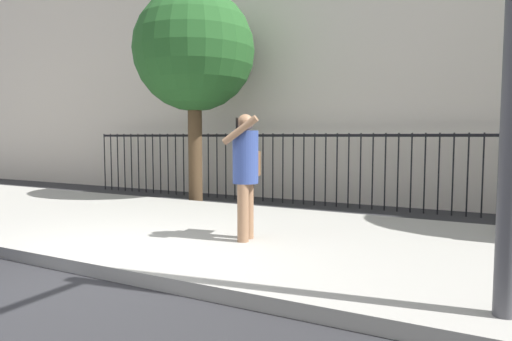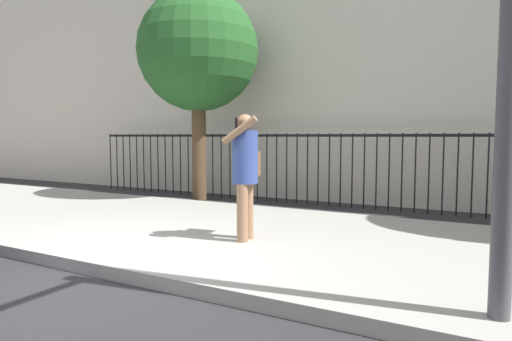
% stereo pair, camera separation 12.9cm
% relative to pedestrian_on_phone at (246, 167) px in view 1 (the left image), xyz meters
% --- Properties ---
extents(ground_plane, '(60.00, 60.00, 0.00)m').
position_rel_pedestrian_on_phone_xyz_m(ground_plane, '(-0.93, -1.77, -1.12)').
color(ground_plane, '#28282B').
extents(sidewalk, '(28.00, 4.40, 0.15)m').
position_rel_pedestrian_on_phone_xyz_m(sidewalk, '(-0.93, 0.43, -1.04)').
color(sidewalk, '#9E9B93').
rests_on(sidewalk, ground).
extents(building_facade, '(28.00, 4.00, 9.02)m').
position_rel_pedestrian_on_phone_xyz_m(building_facade, '(-0.93, 6.73, 3.39)').
color(building_facade, beige).
rests_on(building_facade, ground).
extents(iron_fence, '(12.03, 0.04, 1.60)m').
position_rel_pedestrian_on_phone_xyz_m(iron_fence, '(-0.93, 4.13, -0.10)').
color(iron_fence, black).
rests_on(iron_fence, ground).
extents(pedestrian_on_phone, '(0.49, 0.69, 1.67)m').
position_rel_pedestrian_on_phone_xyz_m(pedestrian_on_phone, '(0.00, 0.00, 0.00)').
color(pedestrian_on_phone, '#936B4C').
rests_on(pedestrian_on_phone, sidewalk).
extents(street_tree_mid, '(2.70, 2.70, 4.79)m').
position_rel_pedestrian_on_phone_xyz_m(street_tree_mid, '(-3.04, 3.12, 2.29)').
color(street_tree_mid, '#4C3823').
rests_on(street_tree_mid, ground).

